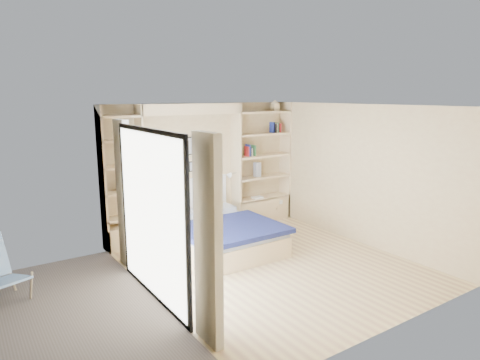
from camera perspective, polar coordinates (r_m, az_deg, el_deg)
ground at (r=6.94m, az=4.20°, el=-11.24°), size 4.50×4.50×0.00m
room_shell at (r=7.63m, az=-5.04°, el=-0.68°), size 4.50×4.50×4.50m
bed at (r=7.51m, az=-2.73°, el=-7.22°), size 1.68×2.21×1.07m
photo_gallery at (r=8.13m, az=-7.92°, el=3.76°), size 1.48×0.02×0.82m
reading_lamps at (r=8.08m, az=-6.16°, el=0.14°), size 1.92×0.12×0.15m
shelf_decor at (r=8.76m, az=1.56°, el=4.97°), size 3.53×0.23×2.03m
deck at (r=5.70m, az=-27.31°, el=-17.88°), size 3.20×4.00×0.05m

